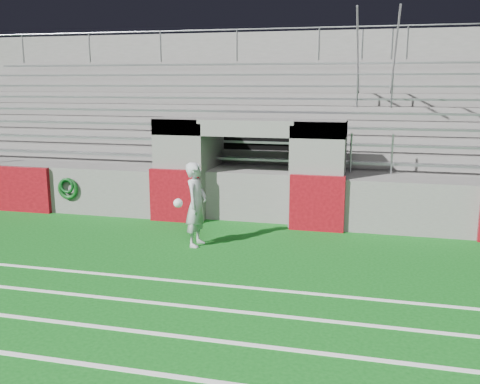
# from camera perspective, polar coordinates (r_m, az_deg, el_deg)

# --- Properties ---
(ground) EXTENTS (90.00, 90.00, 0.00)m
(ground) POSITION_cam_1_polar(r_m,az_deg,el_deg) (10.58, -3.44, -7.71)
(ground) COLOR #0D5113
(ground) RESTS_ON ground
(stadium_structure) EXTENTS (26.00, 8.48, 5.42)m
(stadium_structure) POSITION_cam_1_polar(r_m,az_deg,el_deg) (17.86, 4.19, 5.15)
(stadium_structure) COLOR #605E5B
(stadium_structure) RESTS_ON ground
(goalkeeper_with_ball) EXTENTS (0.69, 0.69, 1.83)m
(goalkeeper_with_ball) POSITION_cam_1_polar(r_m,az_deg,el_deg) (11.56, -4.70, -1.33)
(goalkeeper_with_ball) COLOR #AAAFB4
(goalkeeper_with_ball) RESTS_ON ground
(hose_coil) EXTENTS (0.60, 0.15, 0.60)m
(hose_coil) POSITION_cam_1_polar(r_m,az_deg,el_deg) (14.98, -17.90, 0.42)
(hose_coil) COLOR #0D4514
(hose_coil) RESTS_ON ground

